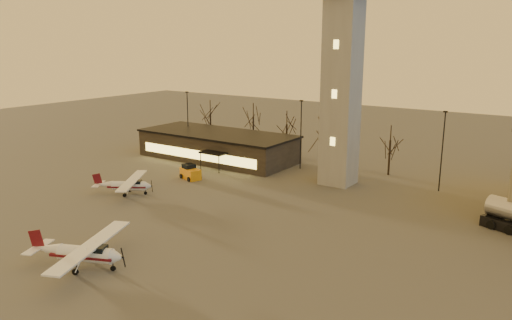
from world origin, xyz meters
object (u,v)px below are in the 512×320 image
(cessna_front, at_px, (88,257))
(service_cart, at_px, (190,173))
(terminal, at_px, (217,146))
(control_tower, at_px, (343,58))
(cessna_rear, at_px, (130,187))

(cessna_front, xyz_separation_m, service_cart, (-11.66, 25.63, -0.31))
(terminal, bearing_deg, cessna_front, -66.59)
(control_tower, xyz_separation_m, service_cart, (-17.63, -9.40, -15.57))
(control_tower, relative_size, service_cart, 9.33)
(control_tower, distance_m, terminal, 26.24)
(terminal, height_order, cessna_front, terminal)
(terminal, distance_m, cessna_front, 40.34)
(control_tower, height_order, cessna_front, control_tower)
(control_tower, distance_m, cessna_rear, 30.92)
(control_tower, distance_m, service_cart, 25.33)
(terminal, height_order, service_cart, terminal)
(cessna_rear, height_order, service_cart, cessna_rear)
(cessna_front, height_order, cessna_rear, cessna_front)
(control_tower, xyz_separation_m, cessna_front, (-5.97, -35.02, -15.26))
(control_tower, bearing_deg, cessna_front, -99.68)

